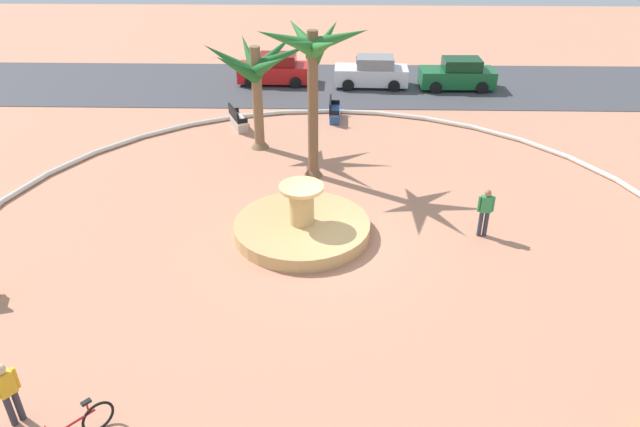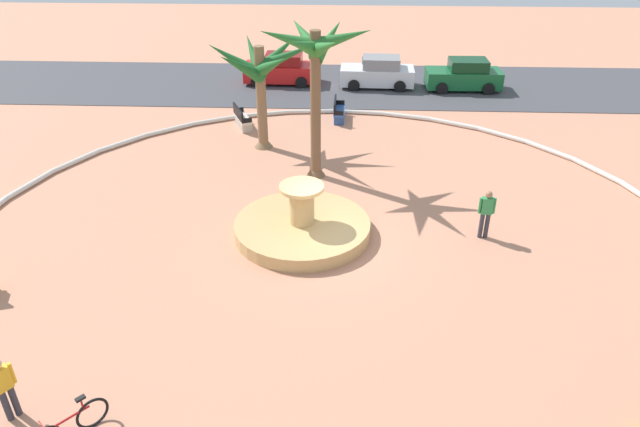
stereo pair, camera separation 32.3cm
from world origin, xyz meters
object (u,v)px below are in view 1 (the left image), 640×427
bench_west (334,113)px  person_pedestrian_stroll (485,210)px  fountain (302,227)px  person_cyclist_photo (8,391)px  palm_tree_near_fountain (312,61)px  parked_car_leftmost (275,70)px  parked_car_second (372,73)px  parked_car_third (458,75)px  bench_southeast (238,121)px  palm_tree_by_curb (257,70)px

bench_west → person_pedestrian_stroll: size_ratio=0.96×
fountain → person_cyclist_photo: size_ratio=2.73×
palm_tree_near_fountain → person_pedestrian_stroll: bearing=-37.2°
parked_car_leftmost → parked_car_second: (5.37, -0.43, 0.00)m
parked_car_leftmost → parked_car_third: bearing=-4.1°
fountain → person_cyclist_photo: (-5.69, -7.71, 0.63)m
bench_southeast → parked_car_second: parked_car_second is taller
bench_southeast → person_cyclist_photo: person_cyclist_photo is taller
fountain → parked_car_leftmost: bearing=98.2°
parked_car_leftmost → parked_car_second: bearing=-4.6°
palm_tree_near_fountain → bench_southeast: palm_tree_near_fountain is taller
bench_southeast → person_pedestrian_stroll: bearing=-44.7°
person_pedestrian_stroll → palm_tree_near_fountain: bearing=142.8°
palm_tree_near_fountain → parked_car_third: 13.83m
fountain → person_pedestrian_stroll: bearing=0.6°
bench_southeast → parked_car_second: (6.50, 6.38, 0.43)m
fountain → parked_car_third: (7.73, 15.33, 0.50)m
parked_car_second → parked_car_third: (4.66, -0.28, 0.00)m
palm_tree_near_fountain → bench_west: (0.80, 6.11, -4.17)m
palm_tree_by_curb → bench_southeast: size_ratio=2.75×
fountain → bench_west: size_ratio=2.75×
person_cyclist_photo → bench_southeast: bearing=82.4°
fountain → parked_car_leftmost: size_ratio=1.10×
fountain → bench_west: (1.01, 10.44, 0.07)m
bench_west → fountain: bearing=-95.5°
palm_tree_by_curb → bench_west: palm_tree_by_curb is taller
person_pedestrian_stroll → parked_car_second: (-2.77, 15.55, -0.16)m
bench_west → bench_southeast: 4.60m
palm_tree_by_curb → bench_west: (3.13, 3.36, -3.01)m
bench_southeast → parked_car_third: size_ratio=0.41×
person_cyclist_photo → parked_car_third: (13.43, 23.04, -0.13)m
palm_tree_by_curb → parked_car_leftmost: (-0.18, 8.96, -2.58)m
fountain → person_cyclist_photo: bearing=-126.4°
palm_tree_near_fountain → parked_car_third: size_ratio=1.45×
fountain → parked_car_second: fountain is taller
person_cyclist_photo → parked_car_second: 24.91m
palm_tree_near_fountain → parked_car_second: palm_tree_near_fountain is taller
palm_tree_near_fountain → palm_tree_by_curb: bearing=130.3°
palm_tree_by_curb → parked_car_leftmost: 9.33m
parked_car_second → parked_car_third: 4.67m
palm_tree_near_fountain → palm_tree_by_curb: size_ratio=1.27×
fountain → palm_tree_near_fountain: (0.22, 4.33, 4.23)m
parked_car_second → palm_tree_near_fountain: bearing=-104.2°
palm_tree_by_curb → person_cyclist_photo: bearing=-103.6°
bench_west → parked_car_third: 8.32m
bench_southeast → parked_car_third: (11.16, 6.10, 0.43)m
palm_tree_by_curb → person_pedestrian_stroll: palm_tree_by_curb is taller
parked_car_leftmost → fountain: bearing=-81.8°
bench_west → person_cyclist_photo: 19.36m
parked_car_third → palm_tree_by_curb: bearing=-140.1°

